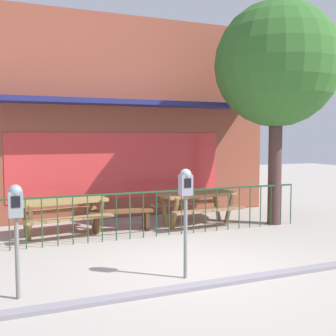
{
  "coord_description": "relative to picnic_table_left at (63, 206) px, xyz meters",
  "views": [
    {
      "loc": [
        -2.84,
        -5.93,
        2.1
      ],
      "look_at": [
        0.57,
        2.48,
        1.41
      ],
      "focal_mm": 44.14,
      "sensor_mm": 36.0,
      "label": 1
    }
  ],
  "objects": [
    {
      "name": "picnic_table_right",
      "position": [
        3.1,
        -0.17,
        0.0
      ],
      "size": [
        1.9,
        1.5,
        0.79
      ],
      "color": "#976D43",
      "rests_on": "ground"
    },
    {
      "name": "picnic_table_left",
      "position": [
        0.0,
        0.0,
        0.0
      ],
      "size": [
        1.95,
        1.57,
        0.79
      ],
      "color": "olive",
      "rests_on": "ground"
    },
    {
      "name": "pub_storefront",
      "position": [
        1.65,
        1.64,
        1.98
      ],
      "size": [
        8.58,
        1.26,
        5.2
      ],
      "color": "#55281B",
      "rests_on": "ground"
    },
    {
      "name": "parking_meter_near",
      "position": [
        -1.04,
        -3.36,
        0.54
      ],
      "size": [
        0.18,
        0.17,
        1.49
      ],
      "color": "slate",
      "rests_on": "ground"
    },
    {
      "name": "curb_edge",
      "position": [
        1.65,
        -3.89,
        -0.61
      ],
      "size": [
        12.02,
        0.2,
        0.11
      ],
      "primitive_type": "cube",
      "color": "gray",
      "rests_on": "ground"
    },
    {
      "name": "ground",
      "position": [
        1.65,
        -2.99,
        -0.61
      ],
      "size": [
        40.0,
        40.0,
        0.0
      ],
      "primitive_type": "plane",
      "color": "#A69F95"
    },
    {
      "name": "patio_fence_front",
      "position": [
        1.65,
        -0.9,
        0.05
      ],
      "size": [
        7.23,
        0.04,
        0.97
      ],
      "color": "#204629",
      "rests_on": "ground"
    },
    {
      "name": "street_tree",
      "position": [
        4.86,
        -0.78,
        3.15
      ],
      "size": [
        2.92,
        2.92,
        5.25
      ],
      "color": "#4A302D",
      "rests_on": "ground"
    },
    {
      "name": "patio_bench",
      "position": [
        1.24,
        -0.16,
        -0.26
      ],
      "size": [
        1.42,
        0.44,
        0.48
      ],
      "color": "brown",
      "rests_on": "ground"
    },
    {
      "name": "parking_meter_far",
      "position": [
        1.3,
        -3.46,
        0.65
      ],
      "size": [
        0.18,
        0.17,
        1.63
      ],
      "color": "gray",
      "rests_on": "ground"
    }
  ]
}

